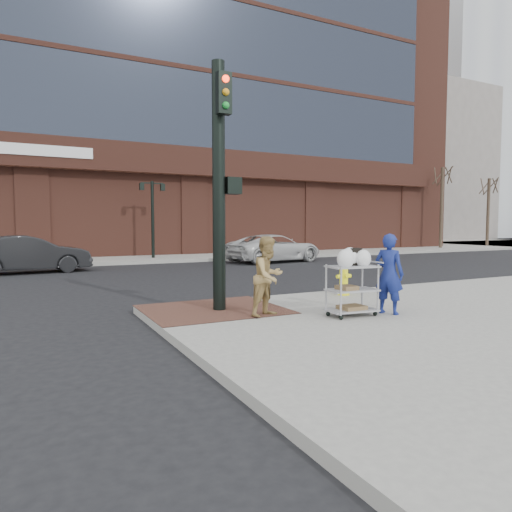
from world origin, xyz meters
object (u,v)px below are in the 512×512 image
minivan_white (275,248)px  utility_cart (352,285)px  sedan_dark (29,254)px  lamp_post (153,211)px  fire_hydrant (344,277)px  pedestrian_tan (268,276)px  traffic_signal_pole (220,179)px  woman_blue (389,274)px

minivan_white → utility_cart: (-5.74, -13.26, 0.04)m
sedan_dark → utility_cart: sedan_dark is taller
lamp_post → sedan_dark: lamp_post is taller
minivan_white → fire_hydrant: minivan_white is taller
pedestrian_tan → fire_hydrant: pedestrian_tan is taller
pedestrian_tan → sedan_dark: 12.90m
lamp_post → traffic_signal_pole: size_ratio=0.80×
sedan_dark → fire_hydrant: (6.92, -10.83, -0.13)m
traffic_signal_pole → utility_cart: bearing=-40.2°
pedestrian_tan → sedan_dark: pedestrian_tan is taller
sedan_dark → utility_cart: 14.08m
sedan_dark → fire_hydrant: sedan_dark is taller
pedestrian_tan → minivan_white: size_ratio=0.30×
minivan_white → fire_hydrant: 11.88m
pedestrian_tan → traffic_signal_pole: bearing=99.8°
minivan_white → pedestrian_tan: bearing=140.6°
woman_blue → utility_cart: size_ratio=1.21×
utility_cart → pedestrian_tan: bearing=153.0°
fire_hydrant → minivan_white: bearing=69.0°
traffic_signal_pole → woman_blue: traffic_signal_pole is taller
woman_blue → utility_cart: woman_blue is taller
sedan_dark → utility_cart: bearing=-164.2°
sedan_dark → utility_cart: (5.43, -12.99, 0.01)m
lamp_post → traffic_signal_pole: traffic_signal_pole is taller
pedestrian_tan → fire_hydrant: 3.26m
woman_blue → minivan_white: (4.95, 13.41, -0.24)m
lamp_post → minivan_white: lamp_post is taller
traffic_signal_pole → sedan_dark: 11.98m
woman_blue → sedan_dark: (-6.22, 13.14, -0.20)m
minivan_white → traffic_signal_pole: bearing=136.6°
traffic_signal_pole → pedestrian_tan: size_ratio=3.26×
woman_blue → lamp_post: bearing=-23.7°
woman_blue → pedestrian_tan: woman_blue is taller
lamp_post → sedan_dark: bearing=-146.3°
traffic_signal_pole → sedan_dark: traffic_signal_pole is taller
lamp_post → fire_hydrant: bearing=-86.1°
woman_blue → sedan_dark: woman_blue is taller
lamp_post → woman_blue: size_ratio=2.53×
woman_blue → pedestrian_tan: (-2.22, 0.88, -0.02)m
traffic_signal_pole → sedan_dark: size_ratio=1.11×
lamp_post → woman_blue: 17.17m
lamp_post → traffic_signal_pole: 15.43m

